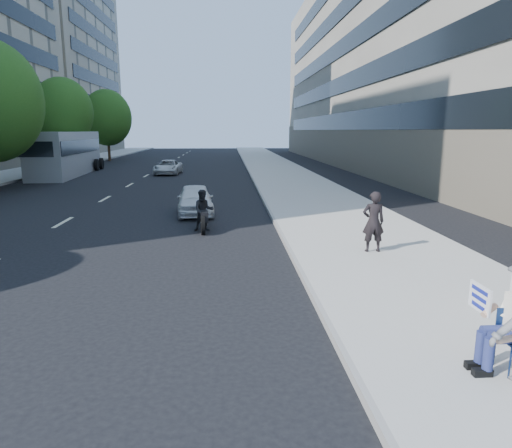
{
  "coord_description": "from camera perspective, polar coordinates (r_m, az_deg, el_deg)",
  "views": [
    {
      "loc": [
        -0.27,
        -9.27,
        3.42
      ],
      "look_at": [
        0.41,
        1.73,
        1.14
      ],
      "focal_mm": 32.0,
      "sensor_mm": 36.0,
      "label": 1
    }
  ],
  "objects": [
    {
      "name": "near_sidewalk",
      "position": [
        29.77,
        4.75,
        5.17
      ],
      "size": [
        5.0,
        120.0,
        0.15
      ],
      "primitive_type": "cube",
      "color": "#AFABA4",
      "rests_on": "ground"
    },
    {
      "name": "white_sedan_far",
      "position": [
        36.92,
        -10.93,
        7.0
      ],
      "size": [
        2.04,
        4.08,
        1.11
      ],
      "primitive_type": "imported",
      "rotation": [
        0.0,
        0.0,
        -0.05
      ],
      "color": "silver",
      "rests_on": "ground"
    },
    {
      "name": "tree_far_d",
      "position": [
        41.53,
        -23.0,
        12.78
      ],
      "size": [
        4.8,
        4.8,
        7.65
      ],
      "color": "#382616",
      "rests_on": "ground"
    },
    {
      "name": "near_building",
      "position": [
        45.22,
        20.14,
        19.35
      ],
      "size": [
        14.0,
        70.0,
        20.0
      ],
      "primitive_type": "cube",
      "color": "gray",
      "rests_on": "ground"
    },
    {
      "name": "tree_far_e",
      "position": [
        54.96,
        -18.13,
        12.51
      ],
      "size": [
        5.4,
        5.4,
        7.89
      ],
      "color": "#382616",
      "rests_on": "ground"
    },
    {
      "name": "ground",
      "position": [
        9.89,
        -1.8,
        -8.57
      ],
      "size": [
        160.0,
        160.0,
        0.0
      ],
      "primitive_type": "plane",
      "color": "black",
      "rests_on": "ground"
    },
    {
      "name": "motorcycle",
      "position": [
        15.8,
        -6.56,
        1.45
      ],
      "size": [
        0.74,
        2.05,
        1.42
      ],
      "rotation": [
        0.0,
        0.0,
        0.1
      ],
      "color": "black",
      "rests_on": "ground"
    },
    {
      "name": "pedestrian_woman",
      "position": [
        12.77,
        14.46,
        0.29
      ],
      "size": [
        0.62,
        0.42,
        1.66
      ],
      "primitive_type": "imported",
      "rotation": [
        0.0,
        0.0,
        3.11
      ],
      "color": "black",
      "rests_on": "near_sidewalk"
    },
    {
      "name": "seated_protester",
      "position": [
        7.2,
        29.14,
        -10.58
      ],
      "size": [
        0.83,
        1.11,
        1.31
      ],
      "color": "navy",
      "rests_on": "near_sidewalk"
    },
    {
      "name": "white_sedan_near",
      "position": [
        19.05,
        -7.61,
        3.07
      ],
      "size": [
        1.74,
        3.68,
        1.22
      ],
      "primitive_type": "imported",
      "rotation": [
        0.0,
        0.0,
        0.09
      ],
      "color": "silver",
      "rests_on": "ground"
    },
    {
      "name": "bus",
      "position": [
        38.71,
        -22.6,
        8.13
      ],
      "size": [
        3.3,
        12.19,
        3.3
      ],
      "rotation": [
        0.0,
        0.0,
        0.06
      ],
      "color": "gray",
      "rests_on": "ground"
    },
    {
      "name": "far_bldg_north",
      "position": [
        77.95,
        -27.4,
        18.21
      ],
      "size": [
        22.0,
        28.0,
        28.0
      ],
      "primitive_type": "cube",
      "color": "#C1AF91",
      "rests_on": "ground"
    }
  ]
}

